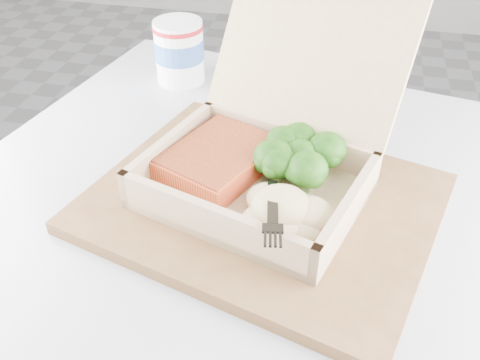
% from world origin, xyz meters
% --- Properties ---
extents(floor, '(4.00, 4.00, 0.00)m').
position_xyz_m(floor, '(0.00, 0.00, 0.00)').
color(floor, '#99999E').
rests_on(floor, ground).
extents(cafe_table, '(0.89, 0.89, 0.71)m').
position_xyz_m(cafe_table, '(0.69, -0.46, 0.53)').
color(cafe_table, black).
rests_on(cafe_table, floor).
extents(serving_tray, '(0.45, 0.40, 0.02)m').
position_xyz_m(serving_tray, '(0.70, -0.45, 0.72)').
color(serving_tray, brown).
rests_on(serving_tray, cafe_table).
extents(takeout_container, '(0.31, 0.34, 0.20)m').
position_xyz_m(takeout_container, '(0.70, -0.40, 0.78)').
color(takeout_container, tan).
rests_on(takeout_container, serving_tray).
extents(salmon_fillet, '(0.15, 0.16, 0.03)m').
position_xyz_m(salmon_fillet, '(0.64, -0.42, 0.76)').
color(salmon_fillet, '#D06128').
rests_on(salmon_fillet, takeout_container).
extents(broccoli_pile, '(0.11, 0.11, 0.04)m').
position_xyz_m(broccoli_pile, '(0.73, -0.41, 0.76)').
color(broccoli_pile, '#2F6E18').
rests_on(broccoli_pile, takeout_container).
extents(mashed_potatoes, '(0.10, 0.09, 0.04)m').
position_xyz_m(mashed_potatoes, '(0.72, -0.49, 0.76)').
color(mashed_potatoes, beige).
rests_on(mashed_potatoes, takeout_container).
extents(plastic_fork, '(0.04, 0.14, 0.03)m').
position_xyz_m(plastic_fork, '(0.71, -0.49, 0.77)').
color(plastic_fork, black).
rests_on(plastic_fork, mashed_potatoes).
extents(paper_cup, '(0.08, 0.08, 0.10)m').
position_xyz_m(paper_cup, '(0.51, -0.16, 0.77)').
color(paper_cup, white).
rests_on(paper_cup, cafe_table).
extents(receipt, '(0.10, 0.16, 0.00)m').
position_xyz_m(receipt, '(0.70, -0.26, 0.72)').
color(receipt, white).
rests_on(receipt, cafe_table).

